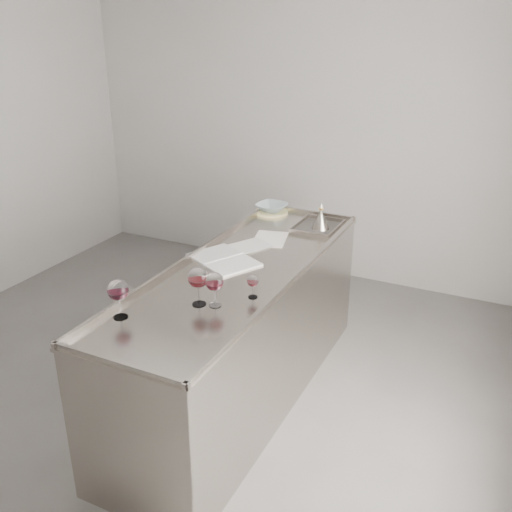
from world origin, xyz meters
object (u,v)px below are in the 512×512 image
at_px(wine_glass_right, 214,283).
at_px(notebook, 224,259).
at_px(wine_glass_small, 253,282).
at_px(wine_funnel, 321,221).
at_px(counter, 240,334).
at_px(wine_glass_middle, 198,279).
at_px(ceramic_bowl, 272,207).
at_px(wine_glass_left, 118,291).

distance_m(wine_glass_right, notebook, 0.64).
bearing_deg(wine_glass_small, wine_funnel, 92.09).
bearing_deg(counter, wine_funnel, 77.68).
bearing_deg(counter, wine_glass_middle, -87.97).
distance_m(wine_glass_right, ceramic_bowl, 1.62).
xyz_separation_m(ceramic_bowl, wine_funnel, (0.47, -0.17, 0.01)).
height_order(wine_glass_middle, notebook, wine_glass_middle).
distance_m(wine_glass_small, notebook, 0.56).
bearing_deg(wine_glass_right, wine_glass_left, -139.00).
distance_m(counter, wine_glass_small, 0.69).
bearing_deg(wine_glass_left, wine_glass_small, 44.53).
bearing_deg(wine_glass_left, ceramic_bowl, 90.00).
distance_m(wine_glass_left, wine_glass_right, 0.50).
height_order(wine_glass_right, ceramic_bowl, wine_glass_right).
bearing_deg(ceramic_bowl, counter, -75.69).
relative_size(wine_glass_right, notebook, 0.37).
xyz_separation_m(wine_glass_middle, notebook, (-0.17, 0.59, -0.15)).
bearing_deg(wine_glass_right, wine_funnel, 86.13).
bearing_deg(notebook, wine_glass_left, -70.46).
height_order(counter, wine_glass_small, wine_glass_small).
xyz_separation_m(wine_glass_left, wine_glass_small, (0.52, 0.51, -0.06)).
bearing_deg(wine_glass_left, counter, 71.42).
distance_m(wine_glass_left, ceramic_bowl, 1.90).
distance_m(ceramic_bowl, wine_funnel, 0.50).
height_order(wine_glass_left, wine_glass_small, wine_glass_left).
bearing_deg(wine_glass_small, wine_glass_right, -127.67).
xyz_separation_m(wine_glass_middle, wine_funnel, (0.18, 1.43, -0.09)).
bearing_deg(notebook, counter, 1.24).
bearing_deg(wine_glass_left, wine_funnel, 74.67).
height_order(wine_glass_left, notebook, wine_glass_left).
height_order(notebook, wine_funnel, wine_funnel).
relative_size(wine_glass_left, ceramic_bowl, 0.92).
xyz_separation_m(counter, wine_glass_left, (-0.28, -0.82, 0.62)).
relative_size(counter, ceramic_bowl, 10.27).
xyz_separation_m(wine_glass_right, wine_funnel, (0.09, 1.40, -0.08)).
bearing_deg(wine_glass_small, wine_glass_middle, -137.55).
bearing_deg(wine_glass_right, notebook, 114.81).
relative_size(wine_glass_middle, notebook, 0.41).
relative_size(counter, wine_funnel, 12.07).
bearing_deg(wine_glass_middle, wine_glass_left, -133.96).
bearing_deg(ceramic_bowl, wine_glass_middle, -79.57).
bearing_deg(wine_funnel, notebook, -113.04).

